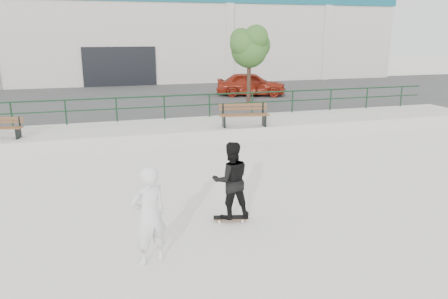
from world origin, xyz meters
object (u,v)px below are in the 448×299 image
object	(u,v)px
tree	(250,46)
seated_skater	(149,215)
skateboard	(231,218)
standing_skater	(231,180)
bench_right	(244,115)
red_car	(251,84)

from	to	relation	value
tree	seated_skater	world-z (taller)	tree
skateboard	standing_skater	distance (m)	0.89
bench_right	red_car	distance (m)	8.88
tree	bench_right	bearing A→B (deg)	-112.02
standing_skater	seated_skater	size ratio (longest dim) A/B	0.94
bench_right	standing_skater	xyz separation A→B (m)	(-2.89, -7.49, 0.02)
red_car	seated_skater	xyz separation A→B (m)	(-8.15, -17.04, -0.27)
skateboard	standing_skater	size ratio (longest dim) A/B	0.46
tree	standing_skater	world-z (taller)	tree
bench_right	seated_skater	world-z (taller)	seated_skater
bench_right	skateboard	size ratio (longest dim) A/B	2.50
red_car	skateboard	distance (m)	16.94
red_car	seated_skater	size ratio (longest dim) A/B	2.21
red_car	skateboard	world-z (taller)	red_car
skateboard	seated_skater	size ratio (longest dim) A/B	0.44
red_car	bench_right	bearing A→B (deg)	176.69
tree	skateboard	bearing A→B (deg)	-111.47
seated_skater	bench_right	bearing A→B (deg)	-137.85
skateboard	seated_skater	xyz separation A→B (m)	(-1.96, -1.31, 0.85)
red_car	standing_skater	bearing A→B (deg)	177.03
skateboard	tree	bearing A→B (deg)	82.07
skateboard	red_car	bearing A→B (deg)	82.05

